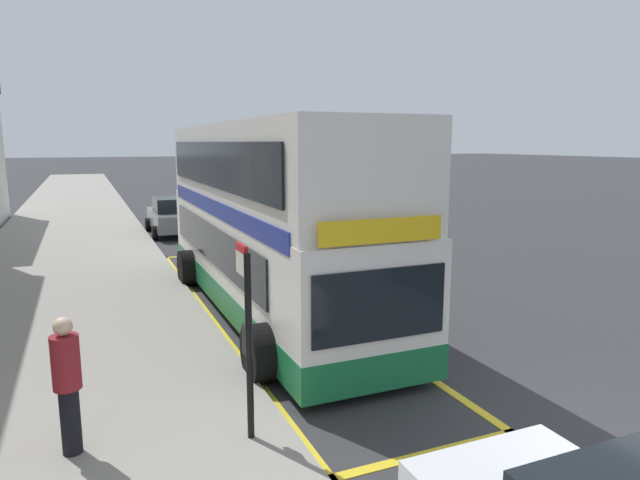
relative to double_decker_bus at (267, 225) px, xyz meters
The scene contains 8 objects.
ground_plane 24.43m from the double_decker_bus, 84.21° to the left, with size 260.00×260.00×0.00m, color #333335.
pavement_near 24.72m from the double_decker_bus, 100.63° to the left, with size 6.00×76.00×0.14m, color gray.
double_decker_bus is the anchor object (origin of this frame).
bus_bay_markings 2.06m from the double_decker_bus, 129.37° to the left, with size 2.92×14.26×0.01m.
bus_stop_sign 6.19m from the double_decker_bus, 110.17° to the right, with size 0.09×0.51×2.56m.
parked_car_silver_behind 14.61m from the double_decker_bus, 58.94° to the left, with size 2.09×4.20×1.62m.
parked_car_grey_ahead 12.35m from the double_decker_bus, 92.01° to the left, with size 2.09×4.20×1.62m.
pedestrian_waiting_near_sign 6.94m from the double_decker_bus, 128.72° to the right, with size 0.34×0.34×1.77m.
Camera 1 is at (-6.41, -4.70, 3.99)m, focal length 31.18 mm.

